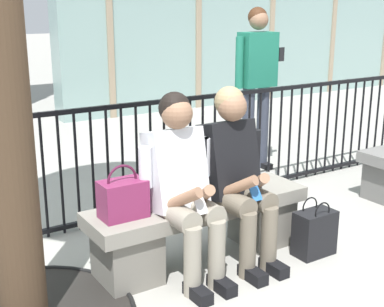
# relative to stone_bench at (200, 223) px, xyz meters

# --- Properties ---
(ground_plane) EXTENTS (60.00, 60.00, 0.00)m
(ground_plane) POSITION_rel_stone_bench_xyz_m (0.00, 0.00, -0.27)
(ground_plane) COLOR #9E9B93
(stone_bench) EXTENTS (1.60, 0.44, 0.45)m
(stone_bench) POSITION_rel_stone_bench_xyz_m (0.00, 0.00, 0.00)
(stone_bench) COLOR gray
(stone_bench) RESTS_ON ground
(seated_person_with_phone) EXTENTS (0.52, 0.66, 1.21)m
(seated_person_with_phone) POSITION_rel_stone_bench_xyz_m (-0.21, -0.13, 0.38)
(seated_person_with_phone) COLOR gray
(seated_person_with_phone) RESTS_ON ground
(seated_person_companion) EXTENTS (0.52, 0.66, 1.21)m
(seated_person_companion) POSITION_rel_stone_bench_xyz_m (0.21, -0.13, 0.38)
(seated_person_companion) COLOR #6B6051
(seated_person_companion) RESTS_ON ground
(handbag_on_bench) EXTENTS (0.28, 0.18, 0.34)m
(handbag_on_bench) POSITION_rel_stone_bench_xyz_m (-0.58, -0.01, 0.30)
(handbag_on_bench) COLOR #7A234C
(handbag_on_bench) RESTS_ON stone_bench
(shopping_bag) EXTENTS (0.29, 0.17, 0.42)m
(shopping_bag) POSITION_rel_stone_bench_xyz_m (0.73, -0.38, -0.10)
(shopping_bag) COLOR black
(shopping_bag) RESTS_ON ground
(bystander_at_railing) EXTENTS (0.55, 0.27, 1.71)m
(bystander_at_railing) POSITION_rel_stone_bench_xyz_m (1.70, 1.49, 0.73)
(bystander_at_railing) COLOR #383D4C
(bystander_at_railing) RESTS_ON ground
(plaza_railing) EXTENTS (8.09, 0.04, 0.98)m
(plaza_railing) POSITION_rel_stone_bench_xyz_m (-0.00, 0.94, 0.23)
(plaza_railing) COLOR black
(plaza_railing) RESTS_ON ground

